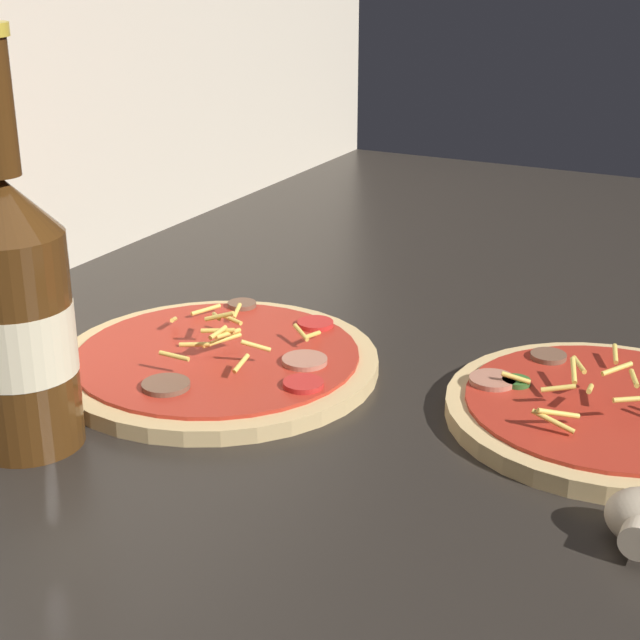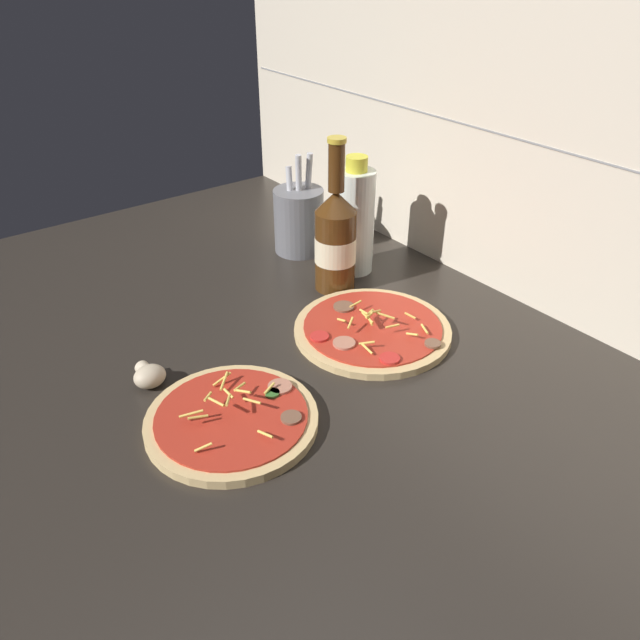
# 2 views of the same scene
# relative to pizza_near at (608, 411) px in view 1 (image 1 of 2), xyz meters

# --- Properties ---
(counter_slab) EXTENTS (1.60, 0.90, 0.03)m
(counter_slab) POSITION_rel_pizza_near_xyz_m (-0.01, 0.12, -0.02)
(counter_slab) COLOR #28231E
(counter_slab) RESTS_ON ground
(pizza_near) EXTENTS (0.23, 0.23, 0.05)m
(pizza_near) POSITION_rel_pizza_near_xyz_m (0.00, 0.00, 0.00)
(pizza_near) COLOR tan
(pizza_near) RESTS_ON counter_slab
(pizza_far) EXTENTS (0.26, 0.26, 0.05)m
(pizza_far) POSITION_rel_pizza_near_xyz_m (-0.05, 0.29, -0.00)
(pizza_far) COLOR tan
(pizza_far) RESTS_ON counter_slab
(beer_bottle) EXTENTS (0.07, 0.07, 0.28)m
(beer_bottle) POSITION_rel_pizza_near_xyz_m (-0.21, 0.34, 0.09)
(beer_bottle) COLOR #47280F
(beer_bottle) RESTS_ON counter_slab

